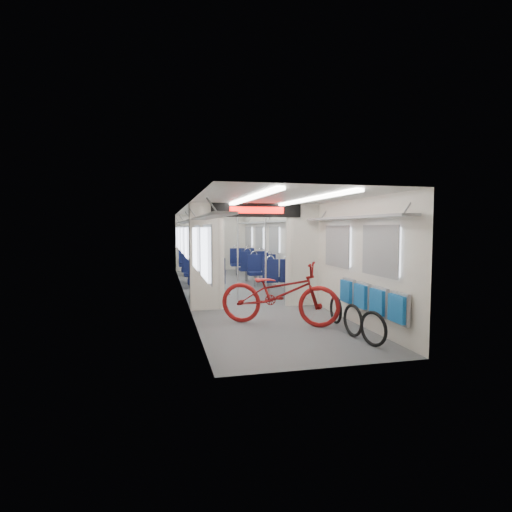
{
  "coord_description": "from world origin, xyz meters",
  "views": [
    {
      "loc": [
        -2.05,
        -10.58,
        1.77
      ],
      "look_at": [
        0.14,
        -1.44,
        1.1
      ],
      "focal_mm": 28.0,
      "sensor_mm": 36.0,
      "label": 1
    }
  ],
  "objects_px": {
    "stanchion_far_left": "(214,247)",
    "bike_hoop_a": "(373,330)",
    "stanchion_near_left": "(238,253)",
    "stanchion_far_right": "(238,247)",
    "bicycle": "(279,293)",
    "flip_bench": "(370,299)",
    "stanchion_near_right": "(266,254)",
    "seat_bay_near_right": "(270,272)",
    "seat_bay_near_left": "(203,272)",
    "seat_bay_far_left": "(194,262)",
    "bike_hoop_c": "(336,311)",
    "bike_hoop_b": "(353,322)",
    "seat_bay_far_right": "(248,262)"
  },
  "relations": [
    {
      "from": "bike_hoop_a",
      "to": "stanchion_far_left",
      "type": "relative_size",
      "value": 0.23
    },
    {
      "from": "flip_bench",
      "to": "stanchion_far_right",
      "type": "height_order",
      "value": "stanchion_far_right"
    },
    {
      "from": "seat_bay_far_right",
      "to": "stanchion_near_left",
      "type": "distance_m",
      "value": 4.42
    },
    {
      "from": "seat_bay_far_left",
      "to": "stanchion_near_right",
      "type": "relative_size",
      "value": 0.98
    },
    {
      "from": "bike_hoop_a",
      "to": "bike_hoop_c",
      "type": "xyz_separation_m",
      "value": [
        0.06,
        1.45,
        -0.01
      ]
    },
    {
      "from": "bike_hoop_c",
      "to": "seat_bay_far_left",
      "type": "bearing_deg",
      "value": 105.71
    },
    {
      "from": "bike_hoop_b",
      "to": "stanchion_near_left",
      "type": "distance_m",
      "value": 3.93
    },
    {
      "from": "bike_hoop_b",
      "to": "stanchion_near_left",
      "type": "relative_size",
      "value": 0.23
    },
    {
      "from": "bike_hoop_c",
      "to": "stanchion_far_left",
      "type": "relative_size",
      "value": 0.23
    },
    {
      "from": "seat_bay_far_left",
      "to": "stanchion_far_left",
      "type": "relative_size",
      "value": 0.98
    },
    {
      "from": "seat_bay_near_left",
      "to": "stanchion_near_left",
      "type": "xyz_separation_m",
      "value": [
        0.7,
        -1.47,
        0.6
      ]
    },
    {
      "from": "stanchion_near_right",
      "to": "stanchion_far_left",
      "type": "bearing_deg",
      "value": 101.11
    },
    {
      "from": "stanchion_far_right",
      "to": "bike_hoop_a",
      "type": "bearing_deg",
      "value": -84.56
    },
    {
      "from": "seat_bay_near_left",
      "to": "stanchion_far_left",
      "type": "bearing_deg",
      "value": 72.42
    },
    {
      "from": "bike_hoop_a",
      "to": "seat_bay_far_left",
      "type": "bearing_deg",
      "value": 102.76
    },
    {
      "from": "bike_hoop_b",
      "to": "seat_bay_near_right",
      "type": "relative_size",
      "value": 0.27
    },
    {
      "from": "stanchion_near_left",
      "to": "stanchion_far_right",
      "type": "height_order",
      "value": "same"
    },
    {
      "from": "seat_bay_near_left",
      "to": "stanchion_near_right",
      "type": "distance_m",
      "value": 2.43
    },
    {
      "from": "bike_hoop_a",
      "to": "stanchion_far_right",
      "type": "distance_m",
      "value": 7.26
    },
    {
      "from": "bike_hoop_a",
      "to": "stanchion_far_left",
      "type": "bearing_deg",
      "value": 100.84
    },
    {
      "from": "stanchion_far_right",
      "to": "stanchion_near_left",
      "type": "bearing_deg",
      "value": -100.78
    },
    {
      "from": "seat_bay_far_right",
      "to": "seat_bay_far_left",
      "type": "bearing_deg",
      "value": 174.06
    },
    {
      "from": "seat_bay_near_left",
      "to": "stanchion_near_left",
      "type": "bearing_deg",
      "value": -64.53
    },
    {
      "from": "flip_bench",
      "to": "seat_bay_near_right",
      "type": "relative_size",
      "value": 1.07
    },
    {
      "from": "stanchion_far_right",
      "to": "stanchion_far_left",
      "type": "bearing_deg",
      "value": 165.04
    },
    {
      "from": "flip_bench",
      "to": "stanchion_near_right",
      "type": "xyz_separation_m",
      "value": [
        -1.03,
        2.97,
        0.57
      ]
    },
    {
      "from": "stanchion_near_left",
      "to": "seat_bay_near_left",
      "type": "bearing_deg",
      "value": 115.47
    },
    {
      "from": "seat_bay_near_left",
      "to": "seat_bay_far_right",
      "type": "height_order",
      "value": "seat_bay_near_left"
    },
    {
      "from": "bicycle",
      "to": "stanchion_near_right",
      "type": "relative_size",
      "value": 0.95
    },
    {
      "from": "bike_hoop_a",
      "to": "seat_bay_far_left",
      "type": "height_order",
      "value": "seat_bay_far_left"
    },
    {
      "from": "bicycle",
      "to": "seat_bay_near_right",
      "type": "xyz_separation_m",
      "value": [
        0.89,
        3.9,
        -0.05
      ]
    },
    {
      "from": "stanchion_far_left",
      "to": "bike_hoop_a",
      "type": "bearing_deg",
      "value": -79.16
    },
    {
      "from": "seat_bay_near_left",
      "to": "stanchion_far_left",
      "type": "distance_m",
      "value": 1.88
    },
    {
      "from": "flip_bench",
      "to": "stanchion_near_left",
      "type": "distance_m",
      "value": 3.87
    },
    {
      "from": "stanchion_near_left",
      "to": "seat_bay_far_right",
      "type": "bearing_deg",
      "value": 74.5
    },
    {
      "from": "bicycle",
      "to": "stanchion_near_right",
      "type": "distance_m",
      "value": 2.15
    },
    {
      "from": "bicycle",
      "to": "bike_hoop_a",
      "type": "xyz_separation_m",
      "value": [
        0.97,
        -1.62,
        -0.33
      ]
    },
    {
      "from": "bike_hoop_c",
      "to": "seat_bay_near_left",
      "type": "height_order",
      "value": "seat_bay_near_left"
    },
    {
      "from": "seat_bay_near_right",
      "to": "flip_bench",
      "type": "bearing_deg",
      "value": -85.03
    },
    {
      "from": "seat_bay_far_right",
      "to": "seat_bay_near_right",
      "type": "bearing_deg",
      "value": -90.0
    },
    {
      "from": "seat_bay_near_left",
      "to": "seat_bay_far_left",
      "type": "relative_size",
      "value": 0.95
    },
    {
      "from": "bike_hoop_c",
      "to": "stanchion_near_right",
      "type": "relative_size",
      "value": 0.23
    },
    {
      "from": "stanchion_far_right",
      "to": "seat_bay_far_right",
      "type": "bearing_deg",
      "value": 64.13
    },
    {
      "from": "seat_bay_near_right",
      "to": "seat_bay_far_left",
      "type": "xyz_separation_m",
      "value": [
        -1.87,
        3.08,
        0.04
      ]
    },
    {
      "from": "bike_hoop_a",
      "to": "stanchion_near_left",
      "type": "height_order",
      "value": "stanchion_near_left"
    },
    {
      "from": "bicycle",
      "to": "bike_hoop_a",
      "type": "distance_m",
      "value": 1.92
    },
    {
      "from": "bike_hoop_b",
      "to": "stanchion_far_left",
      "type": "relative_size",
      "value": 0.23
    },
    {
      "from": "stanchion_far_left",
      "to": "bicycle",
      "type": "bearing_deg",
      "value": -85.62
    },
    {
      "from": "bike_hoop_a",
      "to": "stanchion_far_left",
      "type": "height_order",
      "value": "stanchion_far_left"
    },
    {
      "from": "bike_hoop_a",
      "to": "seat_bay_near_right",
      "type": "distance_m",
      "value": 5.53
    }
  ]
}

